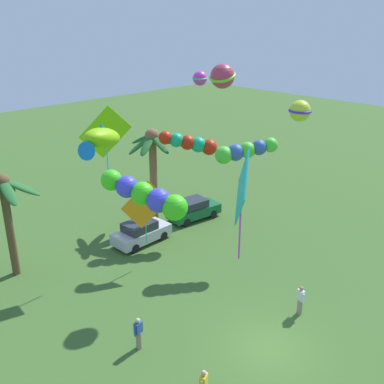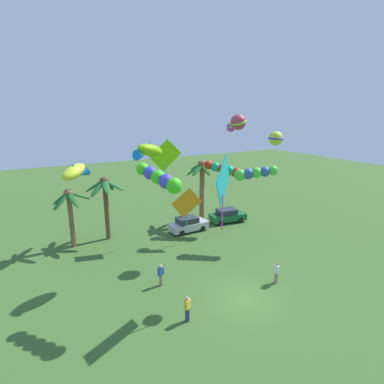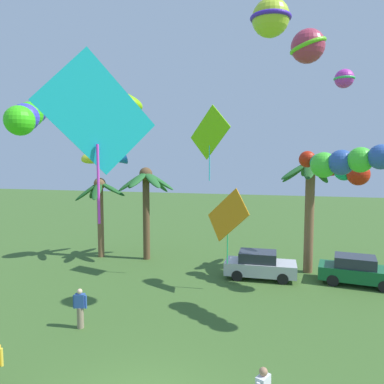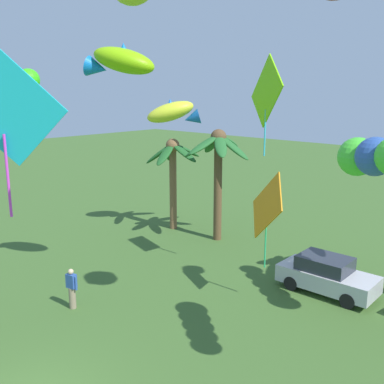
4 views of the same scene
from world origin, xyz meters
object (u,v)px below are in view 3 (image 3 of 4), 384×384
palm_tree_0 (310,186)px  palm_tree_2 (146,189)px  kite_diamond_10 (97,116)px  kite_tube_2 (29,115)px  kite_tube_1 (355,161)px  parked_car_1 (357,270)px  kite_ball_9 (271,18)px  kite_ball_7 (344,79)px  spectator_2 (80,308)px  kite_fish_8 (104,155)px  kite_tube_3 (335,167)px  kite_diamond_5 (210,134)px  palm_tree_1 (100,199)px  parked_car_0 (260,265)px  kite_diamond_6 (228,216)px  kite_ball_0 (308,46)px  kite_fish_4 (112,101)px

palm_tree_0 → palm_tree_2: 10.24m
kite_diamond_10 → kite_tube_2: bearing=154.9°
palm_tree_2 → kite_tube_1: size_ratio=1.79×
parked_car_1 → kite_ball_9: size_ratio=2.90×
kite_tube_2 → kite_ball_7: bearing=36.4°
spectator_2 → kite_fish_8: kite_fish_8 is taller
kite_tube_3 → parked_car_1: bearing=38.9°
spectator_2 → kite_ball_7: kite_ball_7 is taller
kite_diamond_5 → kite_diamond_10: 10.42m
palm_tree_1 → parked_car_0: bearing=-10.0°
spectator_2 → kite_diamond_6: (4.99, 5.47, 3.01)m
palm_tree_2 → kite_diamond_5: kite_diamond_5 is taller
palm_tree_0 → kite_ball_0: 9.02m
kite_fish_4 → kite_ball_7: bearing=21.5°
kite_tube_2 → kite_diamond_5: size_ratio=0.77×
kite_diamond_6 → kite_ball_0: bearing=-37.3°
kite_tube_2 → kite_fish_4: kite_fish_4 is taller
palm_tree_0 → kite_fish_4: (-8.78, -7.22, 4.10)m
kite_tube_2 → palm_tree_1: bearing=107.9°
palm_tree_1 → kite_fish_4: (4.67, -7.35, 5.18)m
parked_car_1 → palm_tree_0: bearing=147.7°
spectator_2 → kite_tube_3: size_ratio=0.50×
palm_tree_0 → kite_tube_1: (1.12, -7.00, 1.52)m
kite_diamond_10 → kite_ball_0: bearing=47.2°
kite_tube_3 → kite_fish_8: 13.95m
kite_tube_1 → kite_fish_4: 10.24m
kite_fish_4 → kite_fish_8: (-4.03, 6.78, -2.26)m
kite_tube_1 → kite_diamond_6: bearing=151.6°
kite_tube_1 → kite_tube_3: bearing=92.4°
kite_ball_7 → kite_diamond_6: bearing=-171.1°
palm_tree_0 → kite_fish_8: bearing=-178.0°
palm_tree_0 → parked_car_1: palm_tree_0 is taller
palm_tree_1 → kite_fish_8: kite_fish_8 is taller
kite_tube_1 → kite_tube_3: size_ratio=1.08×
kite_fish_4 → kite_diamond_6: kite_fish_4 is taller
kite_tube_1 → kite_fish_4: (-9.91, -0.22, 2.58)m
kite_ball_0 → kite_fish_8: size_ratio=0.56×
kite_fish_4 → kite_ball_9: kite_ball_9 is taller
kite_diamond_5 → kite_diamond_10: size_ratio=0.87×
kite_ball_9 → parked_car_1: bearing=68.5°
spectator_2 → kite_ball_7: (10.29, 6.30, 9.58)m
kite_fish_8 → kite_diamond_10: bearing=-62.8°
kite_ball_9 → kite_tube_1: bearing=60.6°
kite_tube_1 → kite_diamond_6: 6.61m
parked_car_1 → kite_diamond_6: kite_diamond_6 is taller
kite_tube_1 → palm_tree_0: bearing=99.1°
palm_tree_2 → parked_car_1: (12.61, -1.86, -3.91)m
kite_diamond_10 → kite_fish_8: bearing=117.2°
kite_ball_0 → kite_ball_9: 5.79m
kite_ball_7 → kite_tube_1: bearing=-90.3°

